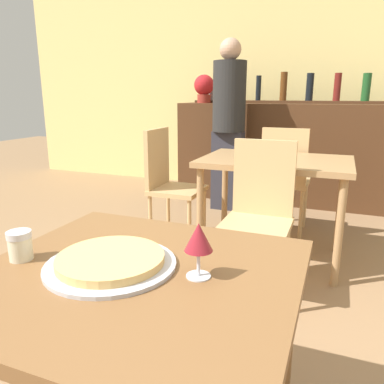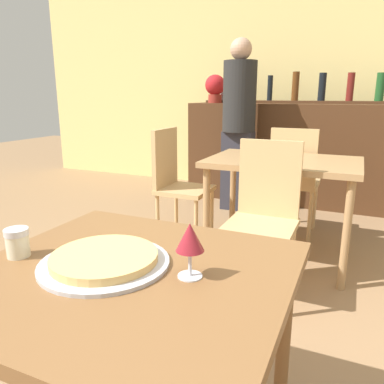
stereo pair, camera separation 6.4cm
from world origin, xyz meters
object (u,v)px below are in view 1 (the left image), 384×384
Objects in this scene: chair_far_side_front at (259,208)px; potted_plant at (204,87)px; chair_far_side_left at (168,179)px; wine_glass at (199,239)px; cheese_shaker at (20,245)px; chair_far_side_back at (285,174)px; pizza_tray at (110,262)px; person_standing at (229,120)px.

chair_far_side_front is 2.90× the size of potted_plant.
chair_far_side_left is at bearing 148.27° from chair_far_side_front.
potted_plant reaches higher than chair_far_side_left.
wine_glass is at bearing -70.42° from potted_plant.
chair_far_side_front is at bearing 71.30° from cheese_shaker.
cheese_shaker is at bearing -170.23° from wine_glass.
potted_plant is (-1.15, 1.11, 0.76)m from chair_far_side_back.
pizza_tray is at bearing -74.58° from potted_plant.
wine_glass is (0.08, -2.35, 0.29)m from chair_far_side_back.
chair_far_side_back is at bearing -43.97° from potted_plant.
cheese_shaker is 3.66m from potted_plant.
chair_far_side_left reaches higher than wine_glass.
chair_far_side_left is at bearing 31.73° from chair_far_side_back.
person_standing is 5.38× the size of potted_plant.
potted_plant is (-1.15, 2.17, 0.76)m from chair_far_side_front.
wine_glass is (0.55, 0.10, 0.07)m from cheese_shaker.
chair_far_side_left reaches higher than cheese_shaker.
pizza_tray is 0.29m from cheese_shaker.
chair_far_side_front is 1.01m from chair_far_side_left.
chair_far_side_front is 1.32m from wine_glass.
chair_far_side_front is 1.83m from person_standing.
chair_far_side_left is 1.20m from person_standing.
wine_glass is 3.70m from potted_plant.
wine_glass is at bearing 9.77° from cheese_shaker.
potted_plant is (-0.68, 3.55, 0.54)m from cheese_shaker.
chair_far_side_back reaches higher than wine_glass.
chair_far_side_left is 5.99× the size of wine_glass.
chair_far_side_left is at bearing 101.68° from cheese_shaker.
chair_far_side_back reaches higher than pizza_tray.
chair_far_side_front and chair_far_side_back have the same top height.
pizza_tray is 3.67m from potted_plant.
chair_far_side_left is 1.97m from cheese_shaker.
pizza_tray is (-0.18, -1.33, 0.19)m from chair_far_side_front.
pizza_tray is at bearing 10.82° from cheese_shaker.
pizza_tray is 1.19× the size of potted_plant.
pizza_tray is 4.24× the size of cheese_shaker.
cheese_shaker is at bearing -79.19° from potted_plant.
person_standing is 11.10× the size of wine_glass.
potted_plant is at bearing -43.97° from chair_far_side_back.
chair_far_side_back is 0.98m from person_standing.
potted_plant is at bearing 131.37° from person_standing.
potted_plant is at bearing 9.78° from chair_far_side_left.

